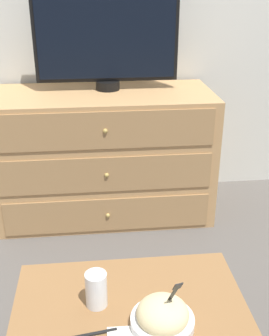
% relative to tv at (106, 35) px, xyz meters
% --- Properties ---
extents(ground_plane, '(12.00, 12.00, 0.00)m').
position_rel_tv_xyz_m(ground_plane, '(-0.17, 0.23, -1.05)').
color(ground_plane, '#56514C').
extents(dresser, '(1.24, 0.57, 0.75)m').
position_rel_tv_xyz_m(dresser, '(-0.03, -0.08, -0.68)').
color(dresser, tan).
rests_on(dresser, ground_plane).
extents(tv, '(0.79, 0.14, 0.58)m').
position_rel_tv_xyz_m(tv, '(0.00, 0.00, 0.00)').
color(tv, black).
rests_on(tv, dresser).
extents(coffee_table, '(0.74, 0.55, 0.39)m').
position_rel_tv_xyz_m(coffee_table, '(-0.00, -1.39, -0.72)').
color(coffee_table, olive).
rests_on(coffee_table, ground_plane).
extents(takeout_bowl, '(0.19, 0.19, 0.19)m').
position_rel_tv_xyz_m(takeout_bowl, '(0.09, -1.45, -0.62)').
color(takeout_bowl, silver).
rests_on(takeout_bowl, coffee_table).
extents(drink_cup, '(0.07, 0.07, 0.12)m').
position_rel_tv_xyz_m(drink_cup, '(-0.11, -1.34, -0.61)').
color(drink_cup, beige).
rests_on(drink_cup, coffee_table).
extents(knife, '(0.19, 0.04, 0.01)m').
position_rel_tv_xyz_m(knife, '(-0.15, -1.47, -0.65)').
color(knife, black).
rests_on(knife, coffee_table).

